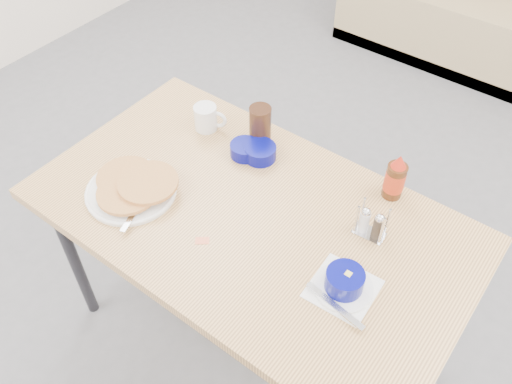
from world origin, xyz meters
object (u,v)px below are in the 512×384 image
Objects in this scene: dining_table at (251,226)px; booth_bench at (496,13)px; coffee_mug at (207,118)px; pancake_plate at (133,187)px; creamer_bowl at (245,150)px; amber_tumbler at (260,125)px; butter_bowl at (260,152)px; condiment_caddy at (371,225)px; syrup_bottle at (395,179)px; grits_setting at (344,283)px.

booth_bench is at bearing 90.00° from dining_table.
pancake_plate is at bearing -87.47° from coffee_mug.
amber_tumbler is (-0.00, 0.09, 0.05)m from creamer_bowl.
pancake_plate is 2.67× the size of butter_bowl.
dining_table is at bearing -90.00° from booth_bench.
booth_bench is 1.36× the size of dining_table.
dining_table is 0.29m from creamer_bowl.
syrup_bottle reaches higher than condiment_caddy.
pancake_plate is at bearing -121.45° from butter_bowl.
syrup_bottle is at bearing -81.78° from booth_bench.
dining_table is 0.39m from condiment_caddy.
booth_bench is at bearing 98.27° from grits_setting.
booth_bench is at bearing 98.22° from syrup_bottle.
condiment_caddy reaches higher than pancake_plate.
booth_bench reaches higher than grits_setting.
coffee_mug is (-0.38, -2.30, 0.46)m from booth_bench.
creamer_bowl is (0.20, -0.03, -0.03)m from coffee_mug.
amber_tumbler reaches higher than pancake_plate.
grits_setting is at bearing -10.49° from dining_table.
syrup_bottle is (0.68, 0.50, 0.05)m from pancake_plate.
butter_bowl is 0.46m from syrup_bottle.
coffee_mug reaches higher than dining_table.
grits_setting is 1.41× the size of amber_tumbler.
booth_bench is 2.30m from amber_tumbler.
coffee_mug is at bearing 177.41° from butter_bowl.
booth_bench reaches higher than condiment_caddy.
amber_tumbler is (0.18, 0.45, 0.05)m from pancake_plate.
grits_setting is (0.38, -2.60, 0.44)m from booth_bench.
creamer_bowl is 0.06m from butter_bowl.
booth_bench is 16.24× the size of condiment_caddy.
condiment_caddy is (0.34, 0.15, 0.10)m from dining_table.
syrup_bottle reaches higher than coffee_mug.
creamer_bowl is 0.71× the size of amber_tumbler.
grits_setting is 1.99× the size of creamer_bowl.
butter_bowl is at bearing -2.59° from coffee_mug.
syrup_bottle reaches higher than pancake_plate.
booth_bench is 2.75m from pancake_plate.
booth_bench reaches higher than creamer_bowl.
coffee_mug reaches higher than creamer_bowl.
syrup_bottle is at bearing 15.14° from creamer_bowl.
amber_tumbler is 0.85× the size of syrup_bottle.
amber_tumbler reaches higher than butter_bowl.
butter_bowl reaches higher than dining_table.
butter_bowl is at bearing -93.22° from booth_bench.
butter_bowl reaches higher than creamer_bowl.
pancake_plate is 1.73× the size of syrup_bottle.
dining_table is at bearing -31.74° from coffee_mug.
amber_tumbler reaches higher than coffee_mug.
pancake_plate is 0.77m from condiment_caddy.
booth_bench is 18.38× the size of creamer_bowl.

